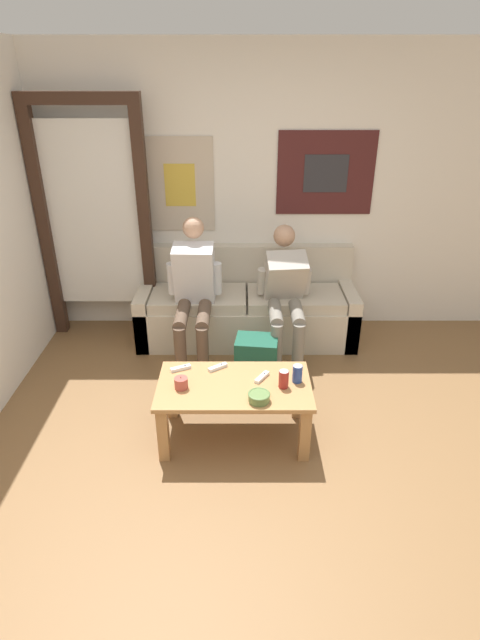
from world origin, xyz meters
name	(u,v)px	position (x,y,z in m)	size (l,w,h in m)	color
ground_plane	(239,496)	(0.00, 0.00, 0.00)	(18.00, 18.00, 0.00)	brown
wall_back	(239,195)	(0.00, 2.36, 1.28)	(10.00, 0.07, 2.55)	white
door_frame	(91,210)	(-1.30, 2.15, 1.20)	(1.00, 0.10, 2.15)	#382319
couch	(245,309)	(0.06, 2.03, 0.28)	(2.00, 0.68, 0.83)	beige
coffee_table	(233,394)	(-0.04, 0.56, 0.35)	(1.03, 0.57, 0.43)	#B27F4C
person_seated_adult	(192,290)	(-0.39, 1.65, 0.65)	(0.47, 0.87, 1.21)	brown
person_seated_teen	(283,291)	(0.39, 1.71, 0.61)	(0.47, 0.96, 1.10)	gray
backpack	(255,362)	(0.13, 1.24, 0.19)	(0.36, 0.32, 0.39)	#1E5642
ceramic_bowl	(257,396)	(0.12, 0.37, 0.47)	(0.14, 0.14, 0.06)	#607F47
pillar_candle	(180,383)	(-0.39, 0.52, 0.47)	(0.09, 0.09, 0.09)	#B24C42
drink_can_blue	(296,374)	(0.38, 0.59, 0.50)	(0.07, 0.07, 0.12)	#28479E
drink_can_red	(282,379)	(0.29, 0.53, 0.50)	(0.07, 0.07, 0.12)	maroon
game_controller_near_left	(260,377)	(0.15, 0.62, 0.45)	(0.11, 0.14, 0.03)	white
game_controller_near_right	(216,367)	(-0.16, 0.75, 0.45)	(0.14, 0.11, 0.03)	white
game_controller_far_center	(179,368)	(-0.41, 0.74, 0.45)	(0.15, 0.09, 0.03)	white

